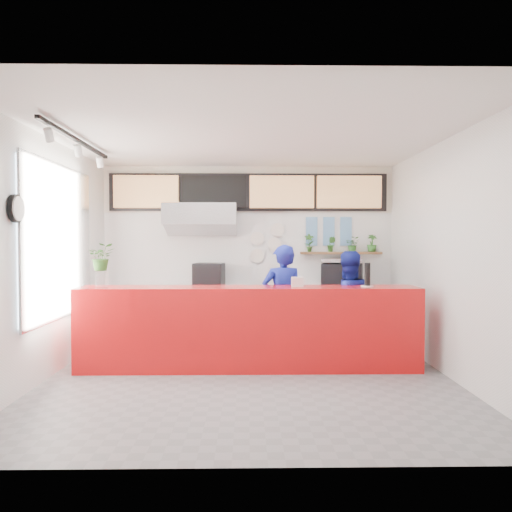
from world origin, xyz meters
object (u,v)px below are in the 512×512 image
(service_counter, at_px, (249,328))
(panini_oven, at_px, (209,276))
(staff_center, at_px, (283,302))
(pepper_mill, at_px, (367,274))
(espresso_machine, at_px, (342,276))
(staff_right, at_px, (347,306))

(service_counter, distance_m, panini_oven, 2.00)
(staff_center, relative_size, pepper_mill, 5.46)
(espresso_machine, bearing_deg, panini_oven, -164.81)
(staff_center, height_order, staff_right, staff_center)
(pepper_mill, bearing_deg, staff_center, 151.39)
(pepper_mill, bearing_deg, panini_oven, 141.09)
(staff_center, bearing_deg, espresso_machine, -140.30)
(espresso_machine, xyz_separation_m, pepper_mill, (-0.01, -1.81, 0.15))
(service_counter, height_order, staff_center, staff_center)
(espresso_machine, bearing_deg, staff_center, -116.76)
(staff_center, bearing_deg, pepper_mill, 143.03)
(staff_center, xyz_separation_m, pepper_mill, (1.09, -0.59, 0.44))
(espresso_machine, height_order, staff_center, staff_center)
(staff_center, relative_size, staff_right, 1.06)
(panini_oven, relative_size, pepper_mill, 1.59)
(panini_oven, height_order, staff_center, staff_center)
(service_counter, xyz_separation_m, pepper_mill, (1.58, -0.01, 0.72))
(service_counter, height_order, pepper_mill, pepper_mill)
(panini_oven, height_order, pepper_mill, pepper_mill)
(staff_right, bearing_deg, staff_center, -16.81)
(panini_oven, distance_m, espresso_machine, 2.25)
(staff_right, bearing_deg, pepper_mill, 100.33)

